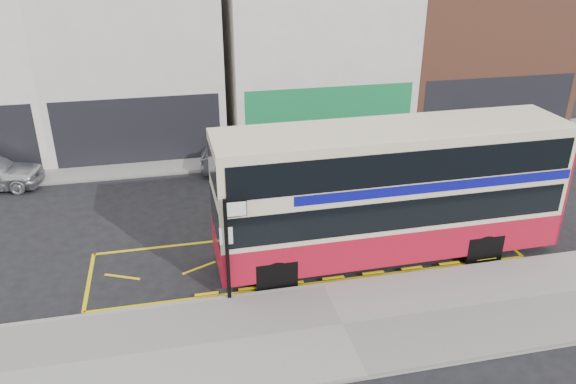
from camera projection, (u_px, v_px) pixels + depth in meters
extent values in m
plane|color=black|center=(320.00, 282.00, 17.38)|extent=(120.00, 120.00, 0.00)
cube|color=gray|center=(342.00, 326.00, 15.31)|extent=(40.00, 4.00, 0.15)
cube|color=gray|center=(323.00, 286.00, 17.02)|extent=(40.00, 0.15, 0.15)
cube|color=gray|center=(259.00, 154.00, 27.08)|extent=(50.00, 3.00, 0.15)
cube|color=beige|center=(134.00, 51.00, 27.68)|extent=(8.00, 8.00, 9.00)
cube|color=black|center=(139.00, 132.00, 25.38)|extent=(7.36, 0.06, 3.20)
cube|color=black|center=(139.00, 136.00, 25.48)|extent=(5.60, 0.04, 2.00)
cube|color=white|center=(310.00, 48.00, 29.55)|extent=(9.00, 8.00, 8.50)
cube|color=#167C43|center=(330.00, 119.00, 27.14)|extent=(8.28, 0.06, 3.20)
cube|color=black|center=(330.00, 123.00, 27.25)|extent=(6.30, 0.04, 2.00)
cube|color=brown|center=(465.00, 51.00, 31.52)|extent=(9.00, 8.00, 7.50)
cube|color=black|center=(498.00, 108.00, 28.91)|extent=(8.28, 0.06, 3.20)
cube|color=black|center=(497.00, 111.00, 29.01)|extent=(6.30, 0.04, 2.00)
cube|color=beige|center=(390.00, 189.00, 17.85)|extent=(11.19, 2.66, 4.11)
cube|color=#A30D22|center=(386.00, 230.00, 18.49)|extent=(11.23, 2.70, 1.12)
cube|color=#A30D22|center=(543.00, 173.00, 19.00)|extent=(0.09, 2.58, 4.11)
cube|color=black|center=(389.00, 197.00, 17.97)|extent=(10.74, 2.72, 0.96)
cube|color=black|center=(393.00, 153.00, 17.33)|extent=(10.74, 2.72, 1.01)
cube|color=#0B0C7D|center=(421.00, 171.00, 17.84)|extent=(8.96, 2.69, 0.30)
cube|color=black|center=(216.00, 222.00, 16.93)|extent=(0.09, 2.33, 1.62)
cube|color=black|center=(213.00, 168.00, 16.18)|extent=(0.09, 2.33, 1.01)
cube|color=black|center=(215.00, 194.00, 16.53)|extent=(0.07, 1.78, 0.36)
cube|color=beige|center=(395.00, 129.00, 17.01)|extent=(11.18, 2.56, 0.12)
cylinder|color=black|center=(276.00, 275.00, 16.83)|extent=(1.02, 0.30, 1.01)
cylinder|color=black|center=(262.00, 238.00, 18.86)|extent=(1.02, 0.30, 1.01)
cylinder|color=black|center=(483.00, 248.00, 18.25)|extent=(1.02, 0.30, 1.01)
cylinder|color=black|center=(449.00, 216.00, 20.28)|extent=(1.02, 0.30, 1.01)
cube|color=black|center=(227.00, 250.00, 15.73)|extent=(0.11, 0.11, 3.17)
cube|color=white|center=(237.00, 209.00, 15.25)|extent=(0.57, 0.06, 0.47)
cube|color=white|center=(226.00, 236.00, 15.61)|extent=(0.37, 0.04, 0.53)
imported|color=#474A50|center=(250.00, 158.00, 24.92)|extent=(4.44, 2.08, 1.41)
imported|color=silver|center=(484.00, 140.00, 27.06)|extent=(5.35, 3.34, 1.45)
cylinder|color=#342417|center=(355.00, 121.00, 28.55)|extent=(0.24, 0.24, 2.13)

